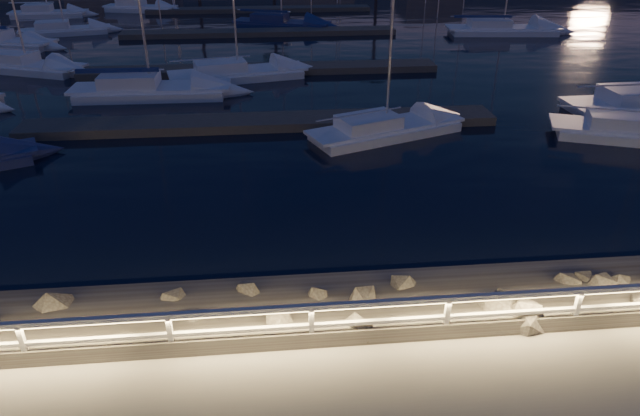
# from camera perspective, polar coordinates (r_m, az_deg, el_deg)

# --- Properties ---
(ground) EXTENTS (400.00, 400.00, 0.00)m
(ground) POSITION_cam_1_polar(r_m,az_deg,el_deg) (12.88, -5.41, -13.62)
(ground) COLOR gray
(ground) RESTS_ON ground
(harbor_water) EXTENTS (400.00, 440.00, 0.60)m
(harbor_water) POSITION_cam_1_polar(r_m,az_deg,el_deg) (41.98, -5.96, 14.60)
(harbor_water) COLOR black
(harbor_water) RESTS_ON ground
(guard_rail) EXTENTS (44.11, 0.12, 1.06)m
(guard_rail) POSITION_cam_1_polar(r_m,az_deg,el_deg) (12.38, -5.89, -10.95)
(guard_rail) COLOR white
(guard_rail) RESTS_ON ground
(riprap) EXTENTS (27.56, 2.68, 1.33)m
(riprap) POSITION_cam_1_polar(r_m,az_deg,el_deg) (14.99, -27.98, -11.16)
(riprap) COLOR slate
(riprap) RESTS_ON ground
(floating_docks) EXTENTS (22.00, 36.00, 0.40)m
(floating_docks) POSITION_cam_1_polar(r_m,az_deg,el_deg) (43.11, -6.01, 15.71)
(floating_docks) COLOR #625A51
(floating_docks) RESTS_ON ground
(sailboat_c) EXTENTS (7.54, 4.56, 12.41)m
(sailboat_c) POSITION_cam_1_polar(r_m,az_deg,el_deg) (25.90, 6.25, 7.99)
(sailboat_c) COLOR white
(sailboat_c) RESTS_ON ground
(sailboat_e) EXTENTS (7.92, 4.18, 13.08)m
(sailboat_e) POSITION_cam_1_polar(r_m,az_deg,el_deg) (49.41, -29.26, 14.33)
(sailboat_e) COLOR white
(sailboat_e) RESTS_ON ground
(sailboat_f) EXTENTS (8.49, 2.71, 14.36)m
(sailboat_f) POSITION_cam_1_polar(r_m,az_deg,el_deg) (32.86, -16.94, 11.36)
(sailboat_f) COLOR white
(sailboat_f) RESTS_ON ground
(sailboat_g) EXTENTS (8.44, 4.10, 13.81)m
(sailboat_g) POSITION_cam_1_polar(r_m,az_deg,el_deg) (35.39, -8.56, 13.30)
(sailboat_g) COLOR white
(sailboat_g) RESTS_ON ground
(sailboat_i) EXTENTS (7.05, 2.48, 11.88)m
(sailboat_i) POSITION_cam_1_polar(r_m,az_deg,el_deg) (62.28, -25.68, 17.22)
(sailboat_i) COLOR white
(sailboat_i) RESTS_ON ground
(sailboat_j) EXTENTS (7.75, 4.78, 12.84)m
(sailboat_j) POSITION_cam_1_polar(r_m,az_deg,el_deg) (41.21, -27.43, 12.62)
(sailboat_j) COLOR white
(sailboat_j) RESTS_ON ground
(sailboat_k) EXTENTS (8.51, 4.97, 13.97)m
(sailboat_k) POSITION_cam_1_polar(r_m,az_deg,el_deg) (51.50, -4.09, 18.02)
(sailboat_k) COLOR navy
(sailboat_k) RESTS_ON ground
(sailboat_l) EXTENTS (9.27, 3.62, 15.29)m
(sailboat_l) POSITION_cam_1_polar(r_m,az_deg,el_deg) (50.86, 17.54, 16.76)
(sailboat_l) COLOR white
(sailboat_l) RESTS_ON ground
(sailboat_m) EXTENTS (7.43, 3.83, 12.26)m
(sailboat_m) POSITION_cam_1_polar(r_m,az_deg,el_deg) (62.65, -17.69, 18.61)
(sailboat_m) COLOR white
(sailboat_m) RESTS_ON ground
(sailboat_n) EXTENTS (7.22, 3.61, 11.86)m
(sailboat_n) POSITION_cam_1_polar(r_m,az_deg,el_deg) (52.72, -24.35, 15.96)
(sailboat_n) COLOR white
(sailboat_n) RESTS_ON ground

